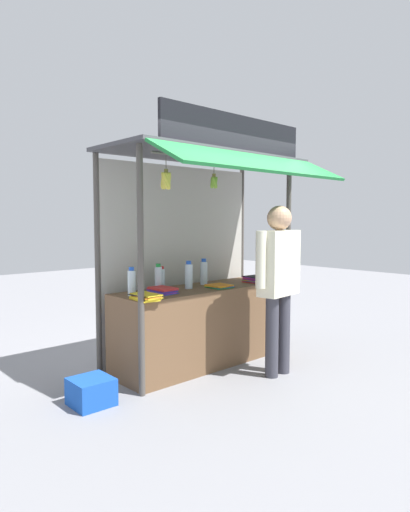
{
  "coord_description": "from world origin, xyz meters",
  "views": [
    {
      "loc": [
        -3.4,
        -3.71,
        1.62
      ],
      "look_at": [
        0.0,
        0.0,
        1.22
      ],
      "focal_mm": 31.67,
      "sensor_mm": 36.0,
      "label": 1
    }
  ],
  "objects_px": {
    "banana_bunch_inner_left": "(166,181)",
    "water_bottle_left": "(204,272)",
    "magazine_stack_front_left": "(219,286)",
    "banana_bunch_inner_right": "(214,182)",
    "magazine_stack_center": "(162,290)",
    "plastic_crate": "(91,392)",
    "water_bottle_back_right": "(158,278)",
    "water_bottle_back_left": "(132,282)",
    "vendor_person": "(279,274)",
    "magazine_stack_mid_left": "(257,279)",
    "water_bottle_right": "(162,278)",
    "water_bottle_mid_right": "(189,276)",
    "magazine_stack_far_right": "(146,297)"
  },
  "relations": [
    {
      "from": "banana_bunch_inner_left",
      "to": "water_bottle_left",
      "type": "bearing_deg",
      "value": 30.38
    },
    {
      "from": "magazine_stack_front_left",
      "to": "banana_bunch_inner_left",
      "type": "bearing_deg",
      "value": -163.59
    },
    {
      "from": "water_bottle_left",
      "to": "banana_bunch_inner_right",
      "type": "xyz_separation_m",
      "value": [
        -0.4,
        -0.58,
        0.99
      ]
    },
    {
      "from": "magazine_stack_center",
      "to": "plastic_crate",
      "type": "relative_size",
      "value": 0.95
    },
    {
      "from": "water_bottle_back_right",
      "to": "water_bottle_back_left",
      "type": "relative_size",
      "value": 0.99
    },
    {
      "from": "plastic_crate",
      "to": "vendor_person",
      "type": "bearing_deg",
      "value": -18.57
    },
    {
      "from": "vendor_person",
      "to": "plastic_crate",
      "type": "height_order",
      "value": "vendor_person"
    },
    {
      "from": "magazine_stack_center",
      "to": "plastic_crate",
      "type": "xyz_separation_m",
      "value": [
        -0.93,
        -0.19,
        -0.78
      ]
    },
    {
      "from": "magazine_stack_front_left",
      "to": "plastic_crate",
      "type": "relative_size",
      "value": 0.78
    },
    {
      "from": "banana_bunch_inner_left",
      "to": "banana_bunch_inner_right",
      "type": "xyz_separation_m",
      "value": [
        0.6,
        -0.0,
        0.02
      ]
    },
    {
      "from": "water_bottle_back_left",
      "to": "magazine_stack_mid_left",
      "type": "height_order",
      "value": "water_bottle_back_left"
    },
    {
      "from": "banana_bunch_inner_left",
      "to": "water_bottle_back_left",
      "type": "bearing_deg",
      "value": 96.88
    },
    {
      "from": "water_bottle_back_left",
      "to": "water_bottle_right",
      "type": "bearing_deg",
      "value": 18.17
    },
    {
      "from": "water_bottle_mid_right",
      "to": "plastic_crate",
      "type": "distance_m",
      "value": 1.62
    },
    {
      "from": "water_bottle_mid_right",
      "to": "magazine_stack_far_right",
      "type": "xyz_separation_m",
      "value": [
        -0.76,
        -0.26,
        -0.11
      ]
    },
    {
      "from": "water_bottle_back_right",
      "to": "magazine_stack_front_left",
      "type": "xyz_separation_m",
      "value": [
        0.6,
        -0.32,
        -0.12
      ]
    },
    {
      "from": "water_bottle_mid_right",
      "to": "banana_bunch_inner_left",
      "type": "relative_size",
      "value": 0.97
    },
    {
      "from": "water_bottle_back_left",
      "to": "magazine_stack_center",
      "type": "xyz_separation_m",
      "value": [
        0.32,
        -0.08,
        -0.1
      ]
    },
    {
      "from": "water_bottle_left",
      "to": "magazine_stack_center",
      "type": "relative_size",
      "value": 0.94
    },
    {
      "from": "water_bottle_mid_right",
      "to": "banana_bunch_inner_left",
      "type": "height_order",
      "value": "banana_bunch_inner_left"
    },
    {
      "from": "water_bottle_left",
      "to": "magazine_stack_front_left",
      "type": "relative_size",
      "value": 1.15
    },
    {
      "from": "vendor_person",
      "to": "plastic_crate",
      "type": "distance_m",
      "value": 2.14
    },
    {
      "from": "plastic_crate",
      "to": "magazine_stack_mid_left",
      "type": "bearing_deg",
      "value": 1.38
    },
    {
      "from": "banana_bunch_inner_right",
      "to": "water_bottle_mid_right",
      "type": "bearing_deg",
      "value": 82.86
    },
    {
      "from": "water_bottle_back_right",
      "to": "plastic_crate",
      "type": "bearing_deg",
      "value": -159.57
    },
    {
      "from": "magazine_stack_front_left",
      "to": "magazine_stack_far_right",
      "type": "xyz_separation_m",
      "value": [
        -1.05,
        -0.08,
        0.01
      ]
    },
    {
      "from": "magazine_stack_center",
      "to": "water_bottle_back_right",
      "type": "bearing_deg",
      "value": 64.62
    },
    {
      "from": "water_bottle_mid_right",
      "to": "magazine_stack_front_left",
      "type": "distance_m",
      "value": 0.37
    },
    {
      "from": "magazine_stack_front_left",
      "to": "banana_bunch_inner_right",
      "type": "xyz_separation_m",
      "value": [
        -0.35,
        -0.28,
        1.11
      ]
    },
    {
      "from": "water_bottle_back_left",
      "to": "magazine_stack_front_left",
      "type": "distance_m",
      "value": 1.04
    },
    {
      "from": "water_bottle_mid_right",
      "to": "banana_bunch_inner_right",
      "type": "height_order",
      "value": "banana_bunch_inner_right"
    },
    {
      "from": "water_bottle_back_right",
      "to": "water_bottle_mid_right",
      "type": "height_order",
      "value": "water_bottle_mid_right"
    },
    {
      "from": "magazine_stack_front_left",
      "to": "magazine_stack_far_right",
      "type": "relative_size",
      "value": 0.81
    },
    {
      "from": "water_bottle_mid_right",
      "to": "magazine_stack_far_right",
      "type": "distance_m",
      "value": 0.81
    },
    {
      "from": "water_bottle_right",
      "to": "magazine_stack_center",
      "type": "bearing_deg",
      "value": -126.13
    },
    {
      "from": "water_bottle_back_left",
      "to": "magazine_stack_far_right",
      "type": "bearing_deg",
      "value": -98.04
    },
    {
      "from": "water_bottle_mid_right",
      "to": "magazine_stack_center",
      "type": "bearing_deg",
      "value": -173.41
    },
    {
      "from": "water_bottle_back_left",
      "to": "magazine_stack_far_right",
      "type": "xyz_separation_m",
      "value": [
        -0.04,
        -0.3,
        -0.1
      ]
    },
    {
      "from": "water_bottle_back_right",
      "to": "magazine_stack_far_right",
      "type": "height_order",
      "value": "water_bottle_back_right"
    },
    {
      "from": "magazine_stack_front_left",
      "to": "magazine_stack_far_right",
      "type": "distance_m",
      "value": 1.06
    },
    {
      "from": "magazine_stack_front_left",
      "to": "water_bottle_back_left",
      "type": "bearing_deg",
      "value": 168.12
    },
    {
      "from": "water_bottle_back_right",
      "to": "water_bottle_back_left",
      "type": "xyz_separation_m",
      "value": [
        -0.41,
        -0.11,
        0.0
      ]
    },
    {
      "from": "water_bottle_mid_right",
      "to": "magazine_stack_far_right",
      "type": "bearing_deg",
      "value": -160.88
    },
    {
      "from": "water_bottle_back_left",
      "to": "banana_bunch_inner_right",
      "type": "height_order",
      "value": "banana_bunch_inner_right"
    },
    {
      "from": "water_bottle_right",
      "to": "banana_bunch_inner_right",
      "type": "height_order",
      "value": "banana_bunch_inner_right"
    },
    {
      "from": "magazine_stack_front_left",
      "to": "plastic_crate",
      "type": "distance_m",
      "value": 1.79
    },
    {
      "from": "magazine_stack_mid_left",
      "to": "banana_bunch_inner_right",
      "type": "relative_size",
      "value": 1.18
    },
    {
      "from": "water_bottle_back_left",
      "to": "water_bottle_back_right",
      "type": "bearing_deg",
      "value": 15.01
    },
    {
      "from": "magazine_stack_center",
      "to": "plastic_crate",
      "type": "height_order",
      "value": "magazine_stack_center"
    },
    {
      "from": "water_bottle_mid_right",
      "to": "banana_bunch_inner_right",
      "type": "relative_size",
      "value": 1.11
    }
  ]
}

